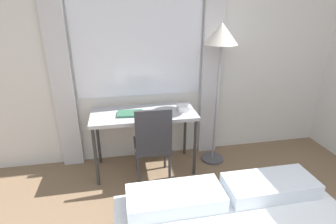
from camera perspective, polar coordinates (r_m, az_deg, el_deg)
wall_back_with_window at (r=3.22m, az=-0.03°, el=12.73°), size 5.33×0.13×2.70m
desk at (r=3.03m, az=-5.29°, el=-1.25°), size 1.20×0.54×0.75m
desk_chair at (r=2.87m, az=-3.32°, el=-6.44°), size 0.41×0.41×0.92m
standing_lamp at (r=3.05m, az=11.39°, el=13.98°), size 0.37×0.37×1.72m
telephone at (r=3.04m, az=3.22°, el=0.97°), size 0.13×0.13×0.09m
book at (r=2.96m, az=-8.27°, el=-0.32°), size 0.29×0.22×0.02m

